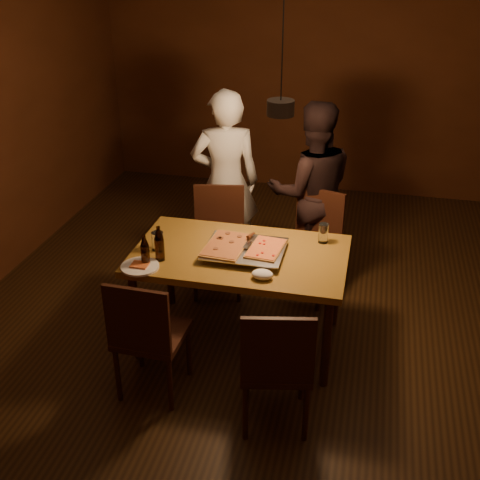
% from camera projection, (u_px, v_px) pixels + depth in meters
% --- Properties ---
extents(room_shell, '(6.00, 6.00, 6.00)m').
position_uv_depth(room_shell, '(279.00, 159.00, 4.04)').
color(room_shell, '#34200E').
rests_on(room_shell, ground).
extents(dining_table, '(1.50, 0.90, 0.75)m').
position_uv_depth(dining_table, '(240.00, 262.00, 4.26)').
color(dining_table, olive).
rests_on(dining_table, floor).
extents(chair_far_left, '(0.49, 0.49, 0.49)m').
position_uv_depth(chair_far_left, '(219.00, 230.00, 5.04)').
color(chair_far_left, '#38190F').
rests_on(chair_far_left, floor).
extents(chair_far_right, '(0.53, 0.53, 0.49)m').
position_uv_depth(chair_far_right, '(314.00, 234.00, 4.96)').
color(chair_far_right, '#38190F').
rests_on(chair_far_right, floor).
extents(chair_near_left, '(0.43, 0.43, 0.49)m').
position_uv_depth(chair_near_left, '(146.00, 329.00, 3.78)').
color(chair_near_left, '#38190F').
rests_on(chair_near_left, floor).
extents(chair_near_right, '(0.49, 0.49, 0.49)m').
position_uv_depth(chair_near_right, '(277.00, 359.00, 3.52)').
color(chair_near_right, '#38190F').
rests_on(chair_near_right, floor).
extents(pizza_tray, '(0.55, 0.46, 0.05)m').
position_uv_depth(pizza_tray, '(245.00, 251.00, 4.20)').
color(pizza_tray, silver).
rests_on(pizza_tray, dining_table).
extents(pizza_meat, '(0.30, 0.44, 0.02)m').
position_uv_depth(pizza_meat, '(226.00, 245.00, 4.21)').
color(pizza_meat, maroon).
rests_on(pizza_meat, pizza_tray).
extents(pizza_cheese, '(0.25, 0.37, 0.02)m').
position_uv_depth(pizza_cheese, '(266.00, 248.00, 4.17)').
color(pizza_cheese, gold).
rests_on(pizza_cheese, pizza_tray).
extents(spatula, '(0.13, 0.25, 0.04)m').
position_uv_depth(spatula, '(244.00, 244.00, 4.21)').
color(spatula, silver).
rests_on(spatula, pizza_tray).
extents(beer_bottle_a, '(0.06, 0.06, 0.23)m').
position_uv_depth(beer_bottle_a, '(145.00, 250.00, 4.02)').
color(beer_bottle_a, black).
rests_on(beer_bottle_a, dining_table).
extents(beer_bottle_b, '(0.07, 0.07, 0.25)m').
position_uv_depth(beer_bottle_b, '(159.00, 243.00, 4.08)').
color(beer_bottle_b, black).
rests_on(beer_bottle_b, dining_table).
extents(water_glass_left, '(0.09, 0.09, 0.13)m').
position_uv_depth(water_glass_left, '(158.00, 241.00, 4.24)').
color(water_glass_left, silver).
rests_on(water_glass_left, dining_table).
extents(water_glass_right, '(0.07, 0.07, 0.15)m').
position_uv_depth(water_glass_right, '(323.00, 233.00, 4.34)').
color(water_glass_right, silver).
rests_on(water_glass_right, dining_table).
extents(plate_slice, '(0.26, 0.26, 0.03)m').
position_uv_depth(plate_slice, '(140.00, 266.00, 4.04)').
color(plate_slice, white).
rests_on(plate_slice, dining_table).
extents(napkin, '(0.14, 0.11, 0.06)m').
position_uv_depth(napkin, '(262.00, 274.00, 3.90)').
color(napkin, white).
rests_on(napkin, dining_table).
extents(diner_white, '(0.68, 0.55, 1.63)m').
position_uv_depth(diner_white, '(225.00, 182.00, 5.24)').
color(diner_white, silver).
rests_on(diner_white, floor).
extents(diner_dark, '(0.90, 0.79, 1.57)m').
position_uv_depth(diner_dark, '(311.00, 192.00, 5.13)').
color(diner_dark, black).
rests_on(diner_dark, floor).
extents(pendant_lamp, '(0.18, 0.18, 1.10)m').
position_uv_depth(pendant_lamp, '(281.00, 106.00, 3.87)').
color(pendant_lamp, black).
rests_on(pendant_lamp, ceiling).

